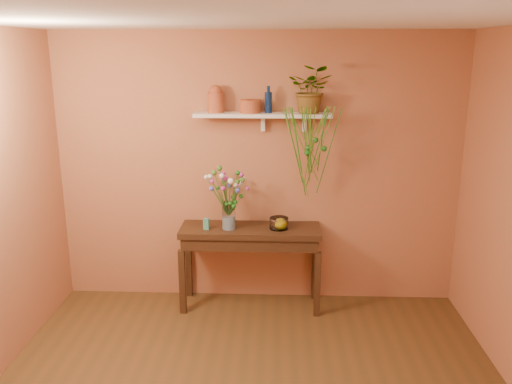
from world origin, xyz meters
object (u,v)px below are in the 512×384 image
Objects in this scene: bouquet at (228,185)px; glass_bowl at (279,224)px; spider_plant at (311,89)px; sideboard at (250,239)px; terracotta_jug at (216,99)px; glass_vase at (229,218)px; blue_bottle at (268,102)px.

bouquet is 2.58× the size of glass_bowl.
spider_plant is 2.41× the size of glass_bowl.
sideboard is 0.33m from glass_bowl.
terracotta_jug reaches higher than glass_vase.
terracotta_jug is 0.55× the size of bouquet.
blue_bottle is (0.17, 0.13, 1.33)m from sideboard.
blue_bottle is (0.50, -0.00, -0.02)m from terracotta_jug.
sideboard is at bearing 13.18° from bouquet.
blue_bottle reaches higher than bouquet.
spider_plant is at bearing -1.77° from terracotta_jug.
glass_vase is at bearing -55.06° from terracotta_jug.
blue_bottle is 0.87m from bouquet.
glass_bowl is at bearing -156.34° from spider_plant.
glass_bowl is at bearing -3.78° from sideboard.
glass_bowl is (0.11, -0.15, -1.16)m from blue_bottle.
glass_vase is at bearing 59.31° from bouquet.
sideboard is 1.35m from blue_bottle.
glass_bowl is (0.28, -0.02, 0.17)m from sideboard.
glass_vase is 0.49m from glass_bowl.
spider_plant is 1.31m from glass_bowl.
blue_bottle is at bearing 176.26° from spider_plant.
spider_plant is 1.67× the size of glass_vase.
bouquet is at bearing -120.69° from glass_vase.
spider_plant is (0.90, -0.03, 0.10)m from terracotta_jug.
glass_bowl is (0.61, -0.15, -1.18)m from terracotta_jug.
sideboard is 5.19× the size of glass_vase.
glass_bowl is at bearing 3.67° from bouquet.
bouquet is (-0.78, -0.16, -0.88)m from spider_plant.
terracotta_jug is 1.03× the size of blue_bottle.
blue_bottle is 0.53× the size of bouquet.
blue_bottle is 0.95× the size of glass_vase.
terracotta_jug is at bearing 122.19° from bouquet.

